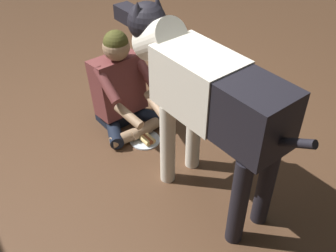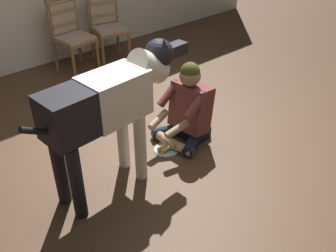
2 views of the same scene
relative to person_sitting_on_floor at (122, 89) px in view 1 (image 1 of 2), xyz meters
name	(u,v)px [view 1 (image 1 of 2)]	position (x,y,z in m)	size (l,w,h in m)	color
ground_plane	(117,142)	(-0.19, 0.18, -0.35)	(15.10, 15.10, 0.00)	#4E3321
person_sitting_on_floor	(122,89)	(0.00, 0.00, 0.00)	(0.64, 0.58, 0.84)	black
large_dog	(204,93)	(-0.94, -0.07, 0.45)	(1.62, 0.40, 1.21)	silver
hot_dog_on_plate	(145,138)	(-0.30, -0.02, -0.32)	(0.25, 0.25, 0.06)	silver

